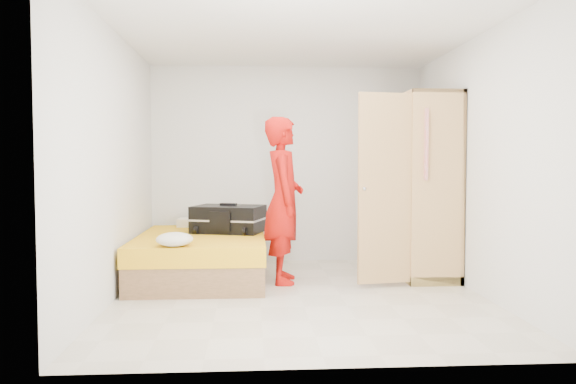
{
  "coord_description": "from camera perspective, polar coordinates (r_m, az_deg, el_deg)",
  "views": [
    {
      "loc": [
        -0.48,
        -5.51,
        1.32
      ],
      "look_at": [
        -0.08,
        0.62,
        1.0
      ],
      "focal_mm": 35.0,
      "sensor_mm": 36.0,
      "label": 1
    }
  ],
  "objects": [
    {
      "name": "room",
      "position": [
        5.53,
        1.25,
        2.77
      ],
      "size": [
        4.0,
        4.02,
        2.6
      ],
      "color": "beige",
      "rests_on": "ground"
    },
    {
      "name": "bed",
      "position": [
        6.52,
        -8.75,
        -6.48
      ],
      "size": [
        1.42,
        2.02,
        0.5
      ],
      "color": "#9A6B46",
      "rests_on": "ground"
    },
    {
      "name": "wardrobe",
      "position": [
        6.65,
        13.15,
        0.14
      ],
      "size": [
        1.17,
        1.28,
        2.1
      ],
      "color": "tan",
      "rests_on": "ground"
    },
    {
      "name": "person",
      "position": [
        6.17,
        -0.46,
        -0.83
      ],
      "size": [
        0.44,
        0.67,
        1.82
      ],
      "primitive_type": "imported",
      "rotation": [
        0.0,
        0.0,
        1.56
      ],
      "color": "red",
      "rests_on": "ground"
    },
    {
      "name": "suitcase",
      "position": [
        6.68,
        -6.07,
        -2.75
      ],
      "size": [
        0.94,
        0.79,
        0.34
      ],
      "rotation": [
        0.0,
        0.0,
        -0.3
      ],
      "color": "black",
      "rests_on": "bed"
    },
    {
      "name": "round_cushion",
      "position": [
        5.64,
        -11.44,
        -4.74
      ],
      "size": [
        0.36,
        0.36,
        0.14
      ],
      "primitive_type": "ellipsoid",
      "color": "white",
      "rests_on": "bed"
    },
    {
      "name": "pillow",
      "position": [
        7.33,
        -8.86,
        -3.07
      ],
      "size": [
        0.59,
        0.34,
        0.1
      ],
      "primitive_type": "cube",
      "rotation": [
        0.0,
        0.0,
        -0.09
      ],
      "color": "white",
      "rests_on": "bed"
    }
  ]
}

